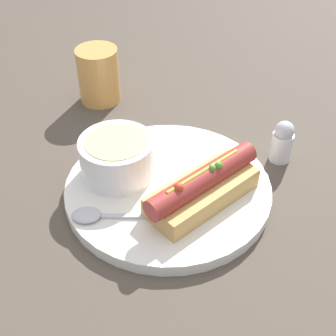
{
  "coord_description": "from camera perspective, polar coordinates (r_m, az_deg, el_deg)",
  "views": [
    {
      "loc": [
        -0.32,
        -0.36,
        0.45
      ],
      "look_at": [
        0.0,
        0.0,
        0.05
      ],
      "focal_mm": 50.0,
      "sensor_mm": 36.0,
      "label": 1
    }
  ],
  "objects": [
    {
      "name": "ground_plane",
      "position": [
        0.66,
        0.0,
        -3.12
      ],
      "size": [
        4.0,
        4.0,
        0.0
      ],
      "primitive_type": "plane",
      "color": "#4C4238"
    },
    {
      "name": "dinner_plate",
      "position": [
        0.65,
        0.0,
        -2.56
      ],
      "size": [
        0.28,
        0.28,
        0.02
      ],
      "color": "white",
      "rests_on": "ground_plane"
    },
    {
      "name": "hot_dog",
      "position": [
        0.61,
        4.21,
        -2.41
      ],
      "size": [
        0.18,
        0.06,
        0.06
      ],
      "rotation": [
        0.0,
        0.0,
        0.0
      ],
      "color": "tan",
      "rests_on": "dinner_plate"
    },
    {
      "name": "soup_bowl",
      "position": [
        0.65,
        -6.24,
        1.49
      ],
      "size": [
        0.1,
        0.1,
        0.06
      ],
      "color": "white",
      "rests_on": "dinner_plate"
    },
    {
      "name": "spoon",
      "position": [
        0.6,
        -8.05,
        -5.73
      ],
      "size": [
        0.13,
        0.12,
        0.01
      ],
      "rotation": [
        0.0,
        0.0,
        2.42
      ],
      "color": "#B7B7BC",
      "rests_on": "dinner_plate"
    },
    {
      "name": "drinking_glass",
      "position": [
        0.84,
        -8.46,
        11.11
      ],
      "size": [
        0.07,
        0.07,
        0.1
      ],
      "color": "#D8994C",
      "rests_on": "ground_plane"
    },
    {
      "name": "salt_shaker",
      "position": [
        0.71,
        13.76,
        3.15
      ],
      "size": [
        0.03,
        0.03,
        0.07
      ],
      "color": "silver",
      "rests_on": "ground_plane"
    }
  ]
}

